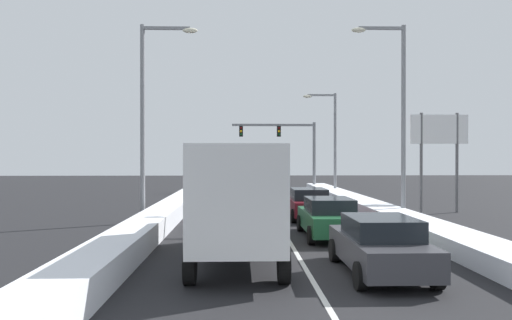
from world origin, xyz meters
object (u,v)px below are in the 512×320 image
object	(u,v)px
sedan_green_right_lane_second	(329,217)
sedan_gray_center_lane_second	(245,208)
street_lamp_right_near	(397,106)
street_lamp_right_mid	(331,134)
traffic_light_gantry	(288,141)
box_truck_center_lane_nearest	(238,197)
roadside_sign_right	(439,140)
street_lamp_left_mid	(150,106)
suv_black_center_lane_third	(242,192)
sedan_charcoal_right_lane_nearest	(380,245)
sedan_maroon_right_lane_third	(308,203)

from	to	relation	value
sedan_green_right_lane_second	sedan_gray_center_lane_second	bearing A→B (deg)	133.24
street_lamp_right_near	street_lamp_right_mid	bearing A→B (deg)	91.74
traffic_light_gantry	street_lamp_right_near	distance (m)	20.77
street_lamp_right_mid	box_truck_center_lane_nearest	bearing A→B (deg)	-106.60
sedan_gray_center_lane_second	roadside_sign_right	bearing A→B (deg)	24.21
street_lamp_right_near	street_lamp_left_mid	xyz separation A→B (m)	(-11.77, -0.59, -0.13)
sedan_green_right_lane_second	suv_black_center_lane_third	distance (m)	10.38
box_truck_center_lane_nearest	suv_black_center_lane_third	world-z (taller)	box_truck_center_lane_nearest
sedan_charcoal_right_lane_nearest	roadside_sign_right	distance (m)	16.18
street_lamp_right_near	traffic_light_gantry	bearing A→B (deg)	98.95
sedan_gray_center_lane_second	traffic_light_gantry	xyz separation A→B (m)	(4.15, 22.09, 3.73)
sedan_gray_center_lane_second	street_lamp_right_near	size ratio (longest dim) A/B	0.48
street_lamp_left_mid	sedan_maroon_right_lane_third	bearing A→B (deg)	9.55
roadside_sign_right	street_lamp_left_mid	bearing A→B (deg)	-165.85
street_lamp_right_mid	sedan_green_right_lane_second	bearing A→B (deg)	-100.74
sedan_green_right_lane_second	street_lamp_right_near	xyz separation A→B (m)	(4.22, 4.95, 4.78)
sedan_charcoal_right_lane_nearest	traffic_light_gantry	xyz separation A→B (m)	(0.72, 31.29, 3.73)
suv_black_center_lane_third	street_lamp_right_near	xyz separation A→B (m)	(7.45, -4.90, 4.53)
traffic_light_gantry	sedan_maroon_right_lane_third	bearing A→B (deg)	-92.84
sedan_charcoal_right_lane_nearest	street_lamp_left_mid	distance (m)	13.69
traffic_light_gantry	box_truck_center_lane_nearest	bearing A→B (deg)	-98.48
street_lamp_right_near	suv_black_center_lane_third	bearing A→B (deg)	146.64
sedan_charcoal_right_lane_nearest	box_truck_center_lane_nearest	distance (m)	4.18
street_lamp_right_mid	sedan_gray_center_lane_second	bearing A→B (deg)	-112.73
box_truck_center_lane_nearest	street_lamp_right_near	distance (m)	12.56
sedan_maroon_right_lane_third	sedan_charcoal_right_lane_nearest	bearing A→B (deg)	-88.70
box_truck_center_lane_nearest	street_lamp_left_mid	bearing A→B (deg)	115.35
sedan_maroon_right_lane_third	sedan_gray_center_lane_second	bearing A→B (deg)	-144.09
sedan_maroon_right_lane_third	street_lamp_left_mid	world-z (taller)	street_lamp_left_mid
sedan_gray_center_lane_second	street_lamp_right_mid	xyz separation A→B (m)	(6.92, 16.51, 4.08)
sedan_green_right_lane_second	suv_black_center_lane_third	world-z (taller)	suv_black_center_lane_third
traffic_light_gantry	street_lamp_right_near	size ratio (longest dim) A/B	0.80
sedan_maroon_right_lane_third	suv_black_center_lane_third	world-z (taller)	suv_black_center_lane_third
box_truck_center_lane_nearest	street_lamp_left_mid	xyz separation A→B (m)	(-4.11, 8.68, 3.52)
sedan_green_right_lane_second	sedan_gray_center_lane_second	size ratio (longest dim) A/B	1.00
sedan_gray_center_lane_second	box_truck_center_lane_nearest	bearing A→B (deg)	-92.15
sedan_charcoal_right_lane_nearest	street_lamp_right_mid	size ratio (longest dim) A/B	0.56
box_truck_center_lane_nearest	roadside_sign_right	size ratio (longest dim) A/B	1.31
box_truck_center_lane_nearest	sedan_green_right_lane_second	bearing A→B (deg)	51.42
sedan_green_right_lane_second	suv_black_center_lane_third	size ratio (longest dim) A/B	0.92
sedan_charcoal_right_lane_nearest	roadside_sign_right	bearing A→B (deg)	62.36
sedan_charcoal_right_lane_nearest	suv_black_center_lane_third	world-z (taller)	suv_black_center_lane_third
street_lamp_right_mid	street_lamp_left_mid	xyz separation A→B (m)	(-11.32, -15.49, 0.57)
box_truck_center_lane_nearest	street_lamp_left_mid	world-z (taller)	street_lamp_left_mid
box_truck_center_lane_nearest	street_lamp_left_mid	size ratio (longest dim) A/B	0.78
sedan_charcoal_right_lane_nearest	suv_black_center_lane_third	bearing A→B (deg)	102.57
traffic_light_gantry	street_lamp_right_near	bearing A→B (deg)	-81.05
street_lamp_right_mid	roadside_sign_right	xyz separation A→B (m)	(3.86, -11.67, -0.83)
street_lamp_right_near	street_lamp_right_mid	distance (m)	14.93
box_truck_center_lane_nearest	sedan_charcoal_right_lane_nearest	bearing A→B (deg)	-22.48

